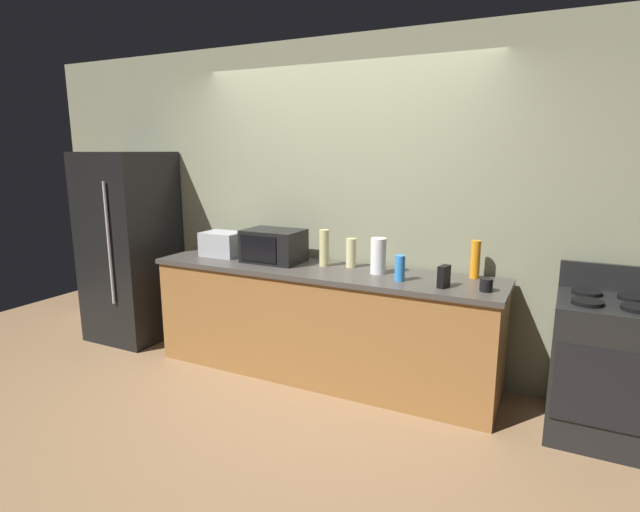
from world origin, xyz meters
The scene contains 14 objects.
ground_plane centered at (0.00, 0.00, 0.00)m, with size 8.00×8.00×0.00m, color #93704C.
back_wall centered at (0.00, 0.81, 1.35)m, with size 6.40×0.10×2.70m, color gray.
counter_run centered at (0.00, 0.40, 0.45)m, with size 2.84×0.64×0.90m.
refrigerator centered at (-2.05, 0.40, 0.90)m, with size 0.72×0.73×1.80m.
stove_range centered at (2.00, 0.40, 0.46)m, with size 0.60×0.61×1.08m.
microwave centered at (-0.46, 0.45, 1.04)m, with size 0.48×0.35×0.27m.
toaster_oven centered at (-0.99, 0.46, 1.01)m, with size 0.34×0.26×0.21m, color #B7BABF.
paper_towel_roll centered at (0.47, 0.45, 1.04)m, with size 0.12×0.12×0.27m, color white.
cordless_phone centered at (1.00, 0.28, 0.98)m, with size 0.05×0.11×0.15m, color black.
bottle_spray_cleaner centered at (0.68, 0.31, 0.99)m, with size 0.07×0.07×0.18m, color #338CE5.
bottle_dish_soap centered at (1.14, 0.63, 1.04)m, with size 0.07×0.07×0.28m, color orange.
bottle_hand_soap centered at (0.20, 0.55, 1.02)m, with size 0.08×0.08×0.23m, color beige.
bottle_vinegar centered at (-0.01, 0.50, 1.05)m, with size 0.08×0.08×0.29m, color beige.
mug_black centered at (1.27, 0.30, 0.94)m, with size 0.08×0.08×0.09m, color black.
Camera 1 is at (1.72, -3.05, 1.81)m, focal length 28.18 mm.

